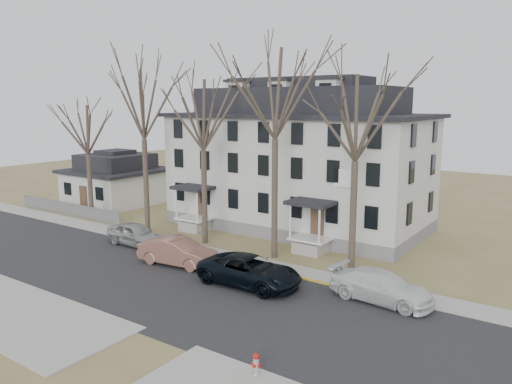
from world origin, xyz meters
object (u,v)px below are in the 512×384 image
Objects in this scene: tree_center at (275,87)px; car_white at (381,287)px; small_house at (117,181)px; car_tan at (178,252)px; boarding_house at (298,162)px; tree_far_left at (143,99)px; car_silver at (136,235)px; tree_bungalow at (87,126)px; car_navy at (250,271)px; fire_hydrant at (256,364)px; tree_mid_right at (357,112)px; bicycle_left at (188,224)px; tree_mid_left at (203,110)px.

tree_center is 2.73× the size of car_white.
small_house is 1.67× the size of car_tan.
boarding_house is 13.12m from tree_far_left.
boarding_house is 14.06m from car_silver.
tree_center is (23.00, -6.20, 8.84)m from small_house.
tree_bungalow is 22.57m from car_navy.
fire_hydrant is (26.31, -12.68, -7.67)m from tree_bungalow.
fire_hydrant is (1.81, -12.68, -9.15)m from tree_mid_right.
tree_center is at bearing 119.97° from fire_hydrant.
car_navy is at bearing -97.89° from car_silver.
tree_bungalow reaches higher than car_tan.
car_silver reaches higher than car_white.
small_house is at bearing 52.64° from car_tan.
tree_mid_right reaches higher than bicycle_left.
boarding_house is 11.43× the size of bicycle_left.
fire_hydrant is at bearing -33.29° from tree_far_left.
tree_bungalow is 12.02× the size of fire_hydrant.
small_house reaches higher than car_tan.
tree_center is at bearing 0.00° from tree_far_left.
car_silver is at bearing -119.55° from boarding_house.
tree_mid_right is 2.36× the size of car_white.
car_white reaches higher than fire_hydrant.
small_house is at bearing 150.61° from tree_far_left.
tree_bungalow reaches higher than small_house.
car_silver is (-3.56, -3.41, -8.79)m from tree_mid_left.
tree_center reaches higher than car_navy.
boarding_house is 10.39m from tree_center.
car_tan is (1.94, -4.89, -8.74)m from tree_mid_left.
tree_far_left is at bearing 85.27° from car_white.
car_tan is (-9.56, -4.89, -8.74)m from tree_mid_right.
small_house is 32.99m from car_white.
small_house reaches higher than car_white.
tree_mid_left is 0.87× the size of tree_center.
tree_mid_right is 17.71m from bicycle_left.
tree_center reaches higher than tree_mid_left.
tree_far_left is 22.92m from car_white.
car_navy is (5.77, -0.33, -0.02)m from car_tan.
small_house is 35.75m from fire_hydrant.
bicycle_left is (-15.05, 2.00, -9.12)m from tree_mid_right.
car_silver is (9.44, -3.41, -7.31)m from tree_bungalow.
small_house is 30.08m from tree_mid_right.
tree_center is 19.23m from tree_bungalow.
tree_far_left is at bearing 180.00° from tree_mid_right.
tree_center is 11.63m from car_navy.
fire_hydrant is at bearing -25.73° from tree_bungalow.
bicycle_left reaches higher than fire_hydrant.
tree_center reaches higher than car_white.
tree_center reaches higher than boarding_house.
tree_mid_left is at bearing -110.20° from boarding_house.
small_house is 1.45× the size of car_navy.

